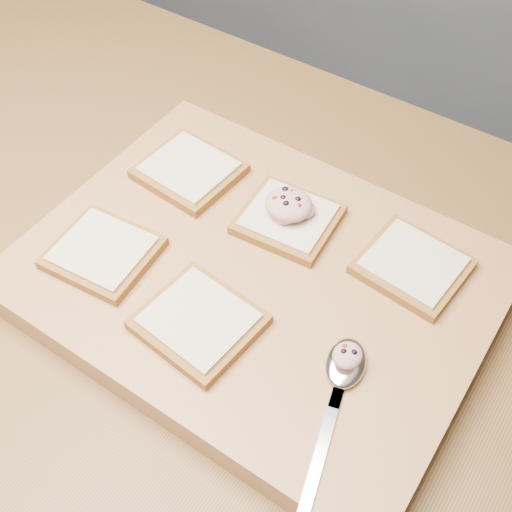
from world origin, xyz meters
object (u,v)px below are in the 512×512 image
Objects in this scene: cutting_board at (256,279)px; spoon at (342,376)px; tuna_salad_dollop at (289,204)px; bread_far_center at (288,219)px.

spoon reaches higher than cutting_board.
tuna_salad_dollop is 0.28× the size of spoon.
bread_far_center is 0.22m from spoon.
cutting_board is 0.09m from bread_far_center.
cutting_board is 0.10m from tuna_salad_dollop.
spoon is at bearing -43.28° from bread_far_center.
bread_far_center is at bearing -54.40° from tuna_salad_dollop.
bread_far_center is (-0.01, 0.08, 0.03)m from cutting_board.
tuna_salad_dollop is at bearing 125.60° from bread_far_center.
bread_far_center is 2.09× the size of tuna_salad_dollop.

